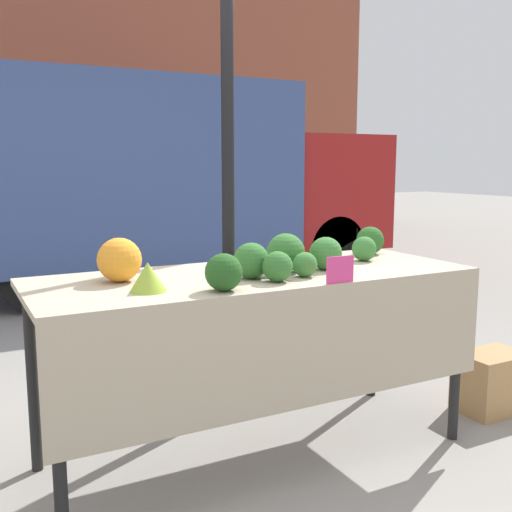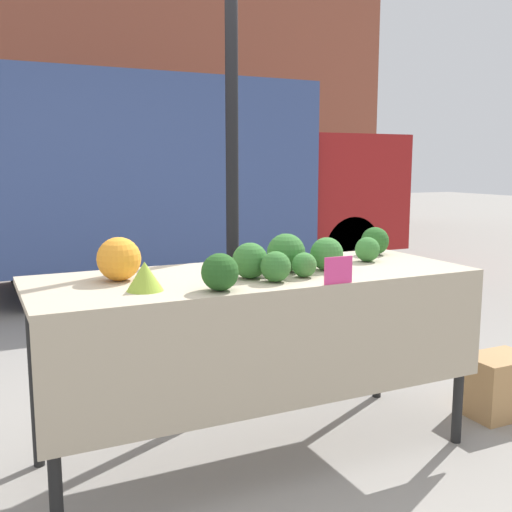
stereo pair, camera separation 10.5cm
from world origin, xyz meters
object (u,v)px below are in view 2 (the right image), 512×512
Objects in this scene: parked_truck at (177,177)px; orange_cauliflower at (119,259)px; price_sign at (338,270)px; produce_crate at (498,385)px.

parked_truck is 4.45m from orange_cauliflower.
parked_truck is at bearing 80.17° from price_sign.
parked_truck reaches higher than orange_cauliflower.
parked_truck is 36.72× the size of price_sign.
price_sign reaches higher than produce_crate.
parked_truck is at bearing 68.66° from orange_cauliflower.
parked_truck is 4.55m from produce_crate.
price_sign is at bearing -99.83° from parked_truck.
orange_cauliflower is 0.94m from price_sign.
parked_truck is at bearing 95.47° from produce_crate.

